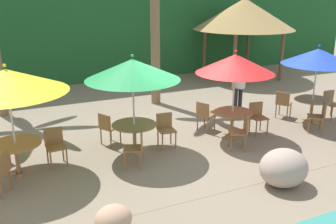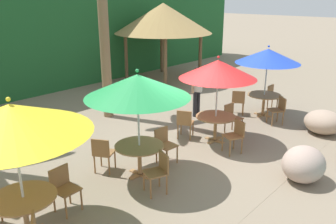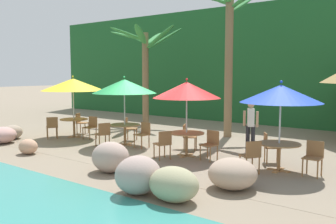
# 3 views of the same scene
# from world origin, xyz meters

# --- Properties ---
(ground_plane) EXTENTS (120.00, 120.00, 0.00)m
(ground_plane) POSITION_xyz_m (0.00, 0.00, 0.00)
(ground_plane) COLOR gray
(terrace_deck) EXTENTS (18.00, 5.20, 0.01)m
(terrace_deck) POSITION_xyz_m (0.00, 0.00, 0.00)
(terrace_deck) COLOR gray
(terrace_deck) RESTS_ON ground
(foliage_backdrop) EXTENTS (28.00, 2.40, 6.00)m
(foliage_backdrop) POSITION_xyz_m (0.00, 9.00, 3.00)
(foliage_backdrop) COLOR #1E5628
(foliage_backdrop) RESTS_ON ground
(rock_seawall) EXTENTS (17.44, 3.18, 0.86)m
(rock_seawall) POSITION_xyz_m (1.14, -3.28, 0.39)
(rock_seawall) COLOR #B8B094
(rock_seawall) RESTS_ON ground
(umbrella_yellow) EXTENTS (2.49, 2.49, 2.47)m
(umbrella_yellow) POSITION_xyz_m (-4.00, -0.03, 2.11)
(umbrella_yellow) COLOR silver
(umbrella_yellow) RESTS_ON ground
(dining_table_yellow) EXTENTS (1.10, 1.10, 0.74)m
(dining_table_yellow) POSITION_xyz_m (-4.00, -0.03, 0.61)
(dining_table_yellow) COLOR #A37547
(dining_table_yellow) RESTS_ON ground
(chair_yellow_seaward) EXTENTS (0.45, 0.46, 0.87)m
(chair_yellow_seaward) POSITION_xyz_m (-3.15, 0.12, 0.51)
(chair_yellow_seaward) COLOR olive
(chair_yellow_seaward) RESTS_ON ground
(umbrella_green) EXTENTS (2.27, 2.27, 2.46)m
(umbrella_green) POSITION_xyz_m (-1.26, 0.03, 2.10)
(umbrella_green) COLOR silver
(umbrella_green) RESTS_ON ground
(dining_table_green) EXTENTS (1.10, 1.10, 0.74)m
(dining_table_green) POSITION_xyz_m (-1.26, 0.03, 0.61)
(dining_table_green) COLOR #A37547
(dining_table_green) RESTS_ON ground
(chair_green_seaward) EXTENTS (0.45, 0.46, 0.87)m
(chair_green_seaward) POSITION_xyz_m (-0.40, 0.05, 0.51)
(chair_green_seaward) COLOR olive
(chair_green_seaward) RESTS_ON ground
(chair_green_inland) EXTENTS (0.57, 0.57, 0.87)m
(chair_green_inland) POSITION_xyz_m (-1.74, 0.74, 0.51)
(chair_green_inland) COLOR olive
(chair_green_inland) RESTS_ON ground
(chair_green_left) EXTENTS (0.55, 0.55, 0.87)m
(chair_green_left) POSITION_xyz_m (-1.49, -0.79, 0.51)
(chair_green_left) COLOR olive
(chair_green_left) RESTS_ON ground
(umbrella_red) EXTENTS (2.08, 2.08, 2.41)m
(umbrella_red) POSITION_xyz_m (1.51, -0.14, 2.05)
(umbrella_red) COLOR silver
(umbrella_red) RESTS_ON ground
(dining_table_red) EXTENTS (1.10, 1.10, 0.74)m
(dining_table_red) POSITION_xyz_m (1.51, -0.14, 0.61)
(dining_table_red) COLOR #A37547
(dining_table_red) RESTS_ON ground
(chair_red_seaward) EXTENTS (0.46, 0.47, 0.87)m
(chair_red_seaward) POSITION_xyz_m (2.36, -0.13, 0.51)
(chair_red_seaward) COLOR olive
(chair_red_seaward) RESTS_ON ground
(chair_red_inland) EXTENTS (0.57, 0.56, 0.87)m
(chair_red_inland) POSITION_xyz_m (1.06, 0.59, 0.51)
(chair_red_inland) COLOR olive
(chair_red_inland) RESTS_ON ground
(chair_red_left) EXTENTS (0.56, 0.56, 0.87)m
(chair_red_left) POSITION_xyz_m (1.23, -0.95, 0.51)
(chair_red_left) COLOR olive
(chair_red_left) RESTS_ON ground
(umbrella_blue) EXTENTS (2.09, 2.09, 2.38)m
(umbrella_blue) POSITION_xyz_m (4.40, -0.12, 2.03)
(umbrella_blue) COLOR silver
(umbrella_blue) RESTS_ON ground
(dining_table_blue) EXTENTS (1.10, 1.10, 0.74)m
(dining_table_blue) POSITION_xyz_m (4.40, -0.12, 0.61)
(dining_table_blue) COLOR #A37547
(dining_table_blue) RESTS_ON ground
(chair_blue_seaward) EXTENTS (0.42, 0.43, 0.87)m
(chair_blue_seaward) POSITION_xyz_m (5.26, -0.04, 0.51)
(chair_blue_seaward) COLOR olive
(chair_blue_seaward) RESTS_ON ground
(chair_blue_inland) EXTENTS (0.58, 0.58, 0.87)m
(chair_blue_inland) POSITION_xyz_m (3.88, 0.55, 0.51)
(chair_blue_inland) COLOR olive
(chair_blue_inland) RESTS_ON ground
(chair_blue_left) EXTENTS (0.59, 0.59, 0.87)m
(chair_blue_left) POSITION_xyz_m (3.96, -0.85, 0.51)
(chair_blue_left) COLOR olive
(chair_blue_left) RESTS_ON ground
(palm_tree_second) EXTENTS (2.78, 2.79, 5.79)m
(palm_tree_second) POSITION_xyz_m (0.88, 3.76, 3.75)
(palm_tree_second) COLOR brown
(palm_tree_second) RESTS_ON ground
(palapa_hut) EXTENTS (4.54, 4.54, 3.55)m
(palapa_hut) POSITION_xyz_m (6.11, 6.00, 2.86)
(palapa_hut) COLOR brown
(palapa_hut) RESTS_ON ground
(waiter_in_white) EXTENTS (0.52, 0.39, 1.70)m
(waiter_in_white) POSITION_xyz_m (2.86, 1.54, 0.99)
(waiter_in_white) COLOR #232328
(waiter_in_white) RESTS_ON ground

